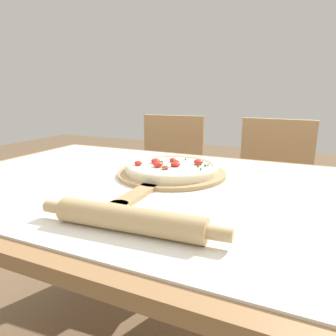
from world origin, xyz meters
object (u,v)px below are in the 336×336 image
at_px(pizza, 172,167).
at_px(pizza_peel, 169,175).
at_px(rolling_pin, 129,219).
at_px(chair_left, 169,179).
at_px(chair_right, 270,191).

bearing_deg(pizza, pizza_peel, -89.02).
height_order(rolling_pin, chair_left, chair_left).
distance_m(chair_left, chair_right, 0.59).
xyz_separation_m(pizza_peel, chair_left, (-0.34, 0.77, -0.26)).
xyz_separation_m(rolling_pin, chair_left, (-0.43, 1.15, -0.28)).
bearing_deg(pizza_peel, chair_left, 114.04).
height_order(pizza, chair_left, chair_left).
bearing_deg(chair_right, rolling_pin, -93.85).
relative_size(rolling_pin, chair_left, 0.44).
height_order(pizza_peel, rolling_pin, rolling_pin).
height_order(pizza, chair_right, chair_right).
distance_m(pizza, chair_left, 0.87).
height_order(chair_left, chair_right, same).
relative_size(chair_left, chair_right, 1.00).
xyz_separation_m(pizza_peel, pizza, (-0.00, 0.02, 0.02)).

